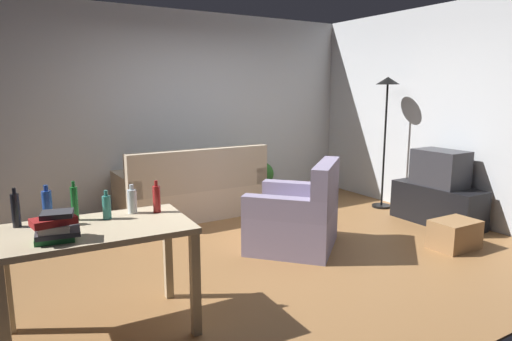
{
  "coord_description": "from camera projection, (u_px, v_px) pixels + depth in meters",
  "views": [
    {
      "loc": [
        -2.42,
        -3.69,
        1.65
      ],
      "look_at": [
        0.1,
        0.5,
        0.75
      ],
      "focal_mm": 31.17,
      "sensor_mm": 36.0,
      "label": 1
    }
  ],
  "objects": [
    {
      "name": "ground_plane",
      "position": [
        272.0,
        250.0,
        4.64
      ],
      "size": [
        5.2,
        4.4,
        0.02
      ],
      "primitive_type": "cube",
      "color": "olive"
    },
    {
      "name": "tv",
      "position": [
        440.0,
        168.0,
        5.41
      ],
      "size": [
        0.41,
        0.6,
        0.44
      ],
      "rotation": [
        0.0,
        0.0,
        1.57
      ],
      "color": "#2D2D33",
      "rests_on": "tv_stand"
    },
    {
      "name": "torchiere_lamp",
      "position": [
        387.0,
        107.0,
        6.04
      ],
      "size": [
        0.32,
        0.32,
        1.81
      ],
      "color": "black",
      "rests_on": "ground_plane"
    },
    {
      "name": "armchair",
      "position": [
        298.0,
        218.0,
        4.65
      ],
      "size": [
        1.23,
        1.23,
        0.92
      ],
      "rotation": [
        0.0,
        0.0,
        3.87
      ],
      "color": "gray",
      "rests_on": "ground_plane"
    },
    {
      "name": "potted_plant",
      "position": [
        262.0,
        178.0,
        6.71
      ],
      "size": [
        0.36,
        0.36,
        0.57
      ],
      "color": "brown",
      "rests_on": "ground_plane"
    },
    {
      "name": "bottle_clear",
      "position": [
        132.0,
        201.0,
        3.21
      ],
      "size": [
        0.07,
        0.07,
        0.21
      ],
      "color": "silver",
      "rests_on": "desk"
    },
    {
      "name": "desk",
      "position": [
        98.0,
        243.0,
        2.93
      ],
      "size": [
        1.24,
        0.76,
        0.76
      ],
      "rotation": [
        0.0,
        0.0,
        -0.05
      ],
      "color": "#C6B28E",
      "rests_on": "ground_plane"
    },
    {
      "name": "wall_right",
      "position": [
        442.0,
        113.0,
        5.71
      ],
      "size": [
        0.1,
        4.4,
        2.7
      ],
      "primitive_type": "cube",
      "color": "silver",
      "rests_on": "ground_plane"
    },
    {
      "name": "book_stack",
      "position": [
        55.0,
        228.0,
        2.62
      ],
      "size": [
        0.28,
        0.21,
        0.18
      ],
      "color": "#236B33",
      "rests_on": "desk"
    },
    {
      "name": "tv_stand",
      "position": [
        437.0,
        205.0,
        5.49
      ],
      "size": [
        0.44,
        1.1,
        0.48
      ],
      "rotation": [
        0.0,
        0.0,
        1.57
      ],
      "color": "black",
      "rests_on": "ground_plane"
    },
    {
      "name": "bottle_tall",
      "position": [
        107.0,
        207.0,
        3.07
      ],
      "size": [
        0.06,
        0.06,
        0.2
      ],
      "color": "teal",
      "rests_on": "desk"
    },
    {
      "name": "bottle_green",
      "position": [
        75.0,
        203.0,
        3.03
      ],
      "size": [
        0.05,
        0.05,
        0.27
      ],
      "color": "#1E722D",
      "rests_on": "desk"
    },
    {
      "name": "couch",
      "position": [
        193.0,
        193.0,
        5.81
      ],
      "size": [
        1.85,
        0.84,
        0.92
      ],
      "rotation": [
        0.0,
        0.0,
        3.14
      ],
      "color": "beige",
      "rests_on": "ground_plane"
    },
    {
      "name": "wall_rear",
      "position": [
        188.0,
        111.0,
        6.24
      ],
      "size": [
        5.2,
        0.1,
        2.7
      ],
      "primitive_type": "cube",
      "color": "silver",
      "rests_on": "ground_plane"
    },
    {
      "name": "bottle_blue",
      "position": [
        48.0,
        207.0,
        2.93
      ],
      "size": [
        0.06,
        0.06,
        0.27
      ],
      "color": "#2347A3",
      "rests_on": "desk"
    },
    {
      "name": "storage_box",
      "position": [
        455.0,
        234.0,
        4.65
      ],
      "size": [
        0.49,
        0.35,
        0.3
      ],
      "primitive_type": "cube",
      "rotation": [
        0.0,
        0.0,
        -0.02
      ],
      "color": "olive",
      "rests_on": "ground_plane"
    },
    {
      "name": "bottle_dark",
      "position": [
        16.0,
        210.0,
        2.88
      ],
      "size": [
        0.05,
        0.05,
        0.26
      ],
      "color": "black",
      "rests_on": "desk"
    },
    {
      "name": "bottle_red",
      "position": [
        157.0,
        198.0,
        3.24
      ],
      "size": [
        0.06,
        0.06,
        0.24
      ],
      "color": "#AD2323",
      "rests_on": "desk"
    }
  ]
}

